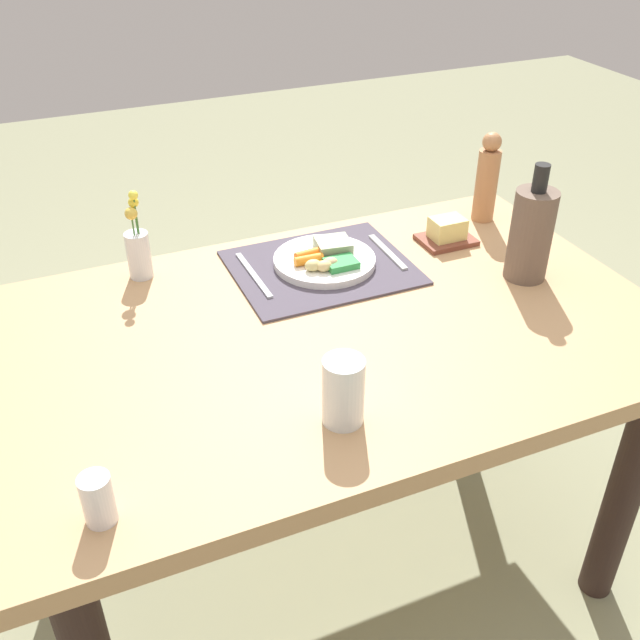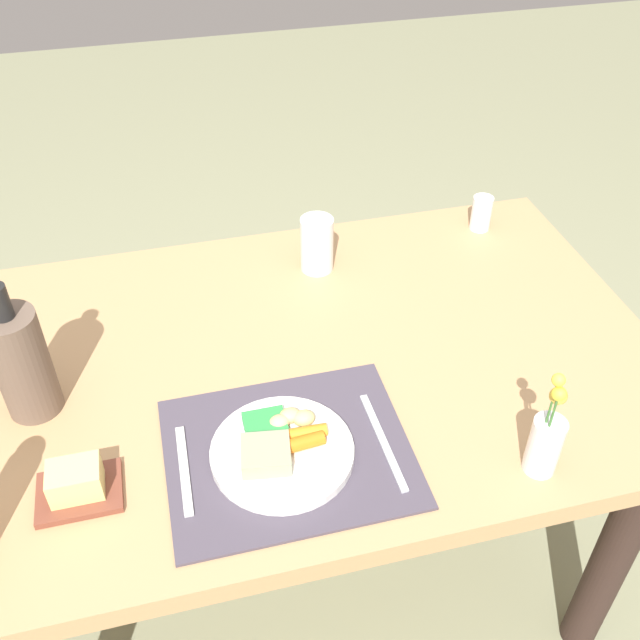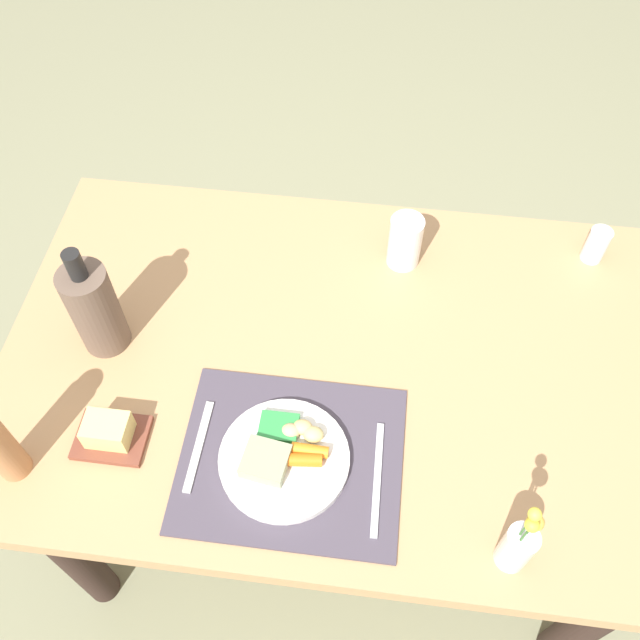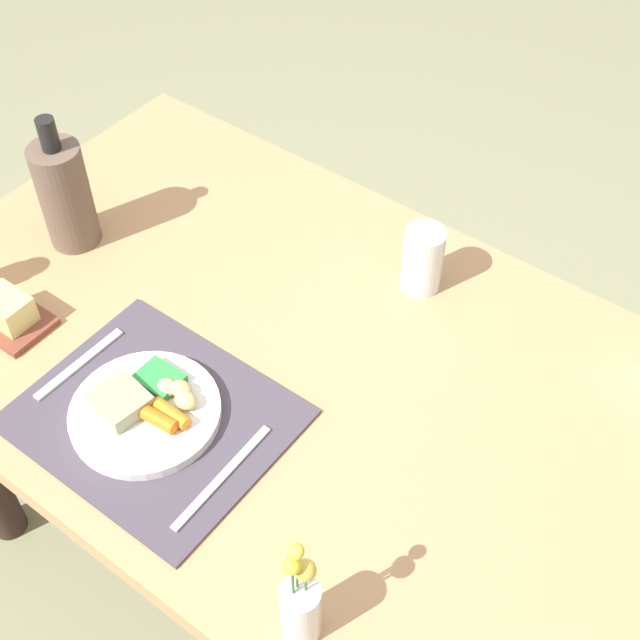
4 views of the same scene
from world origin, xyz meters
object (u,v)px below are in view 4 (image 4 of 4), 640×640
dining_table (284,394)px  water_tumbler (422,263)px  cooler_bottle (65,194)px  knife (222,477)px  flower_vase (300,606)px  butter_dish (10,314)px  dinner_plate (146,409)px  fork (79,364)px

dining_table → water_tumbler: water_tumbler is taller
cooler_bottle → knife: bearing=-22.3°
flower_vase → cooler_bottle: size_ratio=0.78×
cooler_bottle → butter_dish: (0.07, -0.21, -0.08)m
cooler_bottle → water_tumbler: 0.64m
cooler_bottle → dinner_plate: bearing=-28.6°
water_tumbler → knife: bearing=-91.7°
fork → cooler_bottle: size_ratio=0.68×
fork → knife: same height
dinner_plate → water_tumbler: 0.53m
flower_vase → dining_table: bearing=131.6°
knife → water_tumbler: 0.51m
dining_table → knife: size_ratio=6.43×
butter_dish → dinner_plate: bearing=-0.5°
water_tumbler → butter_dish: (-0.50, -0.49, -0.03)m
knife → dining_table: bearing=107.8°
dinner_plate → fork: 0.16m
dinner_plate → knife: (0.17, -0.02, -0.01)m
butter_dish → knife: bearing=-2.2°
water_tumbler → cooler_bottle: bearing=-154.0°
cooler_bottle → fork: bearing=-41.6°
cooler_bottle → butter_dish: cooler_bottle is taller
fork → knife: (0.33, -0.02, 0.00)m
fork → butter_dish: butter_dish is taller
dinner_plate → butter_dish: 0.32m
fork → butter_dish: (-0.16, -0.00, 0.02)m
dining_table → butter_dish: bearing=-151.1°
fork → cooler_bottle: cooler_bottle is taller
dinner_plate → butter_dish: size_ratio=1.80×
knife → cooler_bottle: (-0.56, 0.23, 0.10)m
dinner_plate → cooler_bottle: size_ratio=0.89×
fork → cooler_bottle: (-0.24, 0.21, 0.10)m
knife → cooler_bottle: bearing=156.6°
flower_vase → butter_dish: 0.73m
dining_table → flower_vase: flower_vase is taller
dinner_plate → cooler_bottle: cooler_bottle is taller
dinner_plate → cooler_bottle: 0.46m
dinner_plate → butter_dish: bearing=179.5°
dinner_plate → water_tumbler: bearing=69.7°
water_tumbler → dining_table: bearing=-110.0°
dinner_plate → water_tumbler: water_tumbler is taller
dining_table → knife: knife is taller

